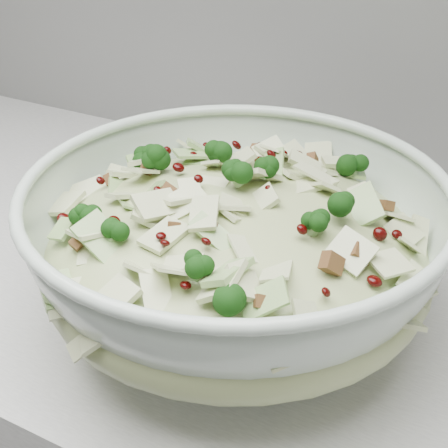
% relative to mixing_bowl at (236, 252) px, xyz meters
% --- Properties ---
extents(mixing_bowl, '(0.42, 0.42, 0.15)m').
position_rel_mixing_bowl_xyz_m(mixing_bowl, '(0.00, 0.00, 0.00)').
color(mixing_bowl, '#BACCBB').
rests_on(mixing_bowl, counter).
extents(salad, '(0.39, 0.39, 0.15)m').
position_rel_mixing_bowl_xyz_m(salad, '(0.00, 0.00, 0.02)').
color(salad, tan).
rests_on(salad, mixing_bowl).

